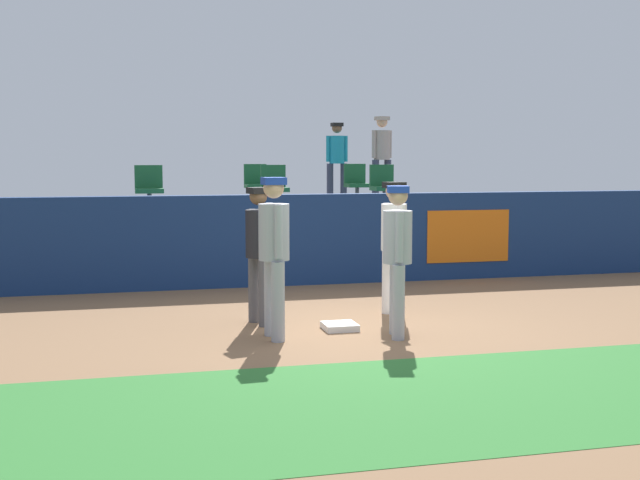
# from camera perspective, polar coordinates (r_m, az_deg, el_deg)

# --- Properties ---
(ground_plane) EXTENTS (60.00, 60.00, 0.00)m
(ground_plane) POSITION_cam_1_polar(r_m,az_deg,el_deg) (9.88, 2.27, -6.40)
(ground_plane) COLOR #846042
(grass_foreground_strip) EXTENTS (18.00, 2.80, 0.01)m
(grass_foreground_strip) POSITION_cam_1_polar(r_m,az_deg,el_deg) (7.26, 8.69, -10.94)
(grass_foreground_strip) COLOR #2D722D
(grass_foreground_strip) RESTS_ON ground_plane
(first_base) EXTENTS (0.40, 0.40, 0.08)m
(first_base) POSITION_cam_1_polar(r_m,az_deg,el_deg) (9.93, 1.40, -6.09)
(first_base) COLOR white
(first_base) RESTS_ON ground_plane
(player_fielder_home) EXTENTS (0.39, 0.57, 1.77)m
(player_fielder_home) POSITION_cam_1_polar(r_m,az_deg,el_deg) (10.72, 5.20, 0.08)
(player_fielder_home) COLOR white
(player_fielder_home) RESTS_ON ground_plane
(player_runner_visitor) EXTENTS (0.38, 0.52, 1.87)m
(player_runner_visitor) POSITION_cam_1_polar(r_m,az_deg,el_deg) (9.31, -3.25, -0.41)
(player_runner_visitor) COLOR #9EA3AD
(player_runner_visitor) RESTS_ON ground_plane
(player_coach_visitor) EXTENTS (0.41, 0.48, 1.77)m
(player_coach_visitor) POSITION_cam_1_polar(r_m,az_deg,el_deg) (9.43, 5.47, -0.70)
(player_coach_visitor) COLOR #9EA3AD
(player_coach_visitor) RESTS_ON ground_plane
(player_umpire) EXTENTS (0.40, 0.47, 1.72)m
(player_umpire) POSITION_cam_1_polar(r_m,az_deg,el_deg) (10.14, -4.33, -0.38)
(player_umpire) COLOR #4C4C51
(player_umpire) RESTS_ON ground_plane
(field_wall) EXTENTS (18.00, 0.26, 1.49)m
(field_wall) POSITION_cam_1_polar(r_m,az_deg,el_deg) (13.29, -2.08, 0.02)
(field_wall) COLOR navy
(field_wall) RESTS_ON ground_plane
(bleacher_platform) EXTENTS (18.00, 4.80, 1.12)m
(bleacher_platform) POSITION_cam_1_polar(r_m,az_deg,el_deg) (15.82, -4.05, 0.26)
(bleacher_platform) COLOR #59595E
(bleacher_platform) RESTS_ON ground_plane
(seat_back_right) EXTENTS (0.46, 0.44, 0.84)m
(seat_back_right) POSITION_cam_1_polar(r_m,az_deg,el_deg) (16.88, 2.56, 4.12)
(seat_back_right) COLOR #4C4C51
(seat_back_right) RESTS_ON bleacher_platform
(seat_back_center) EXTENTS (0.46, 0.44, 0.84)m
(seat_back_center) POSITION_cam_1_polar(r_m,az_deg,el_deg) (16.41, -4.50, 4.06)
(seat_back_center) COLOR #4C4C51
(seat_back_center) RESTS_ON bleacher_platform
(seat_front_left) EXTENTS (0.48, 0.44, 0.84)m
(seat_front_left) POSITION_cam_1_polar(r_m,az_deg,el_deg) (14.40, -11.92, 3.71)
(seat_front_left) COLOR #4C4C51
(seat_front_left) RESTS_ON bleacher_platform
(seat_front_right) EXTENTS (0.46, 0.44, 0.84)m
(seat_front_right) POSITION_cam_1_polar(r_m,az_deg,el_deg) (15.17, 4.48, 3.91)
(seat_front_right) COLOR #4C4C51
(seat_front_right) RESTS_ON bleacher_platform
(seat_front_center) EXTENTS (0.45, 0.44, 0.84)m
(seat_front_center) POSITION_cam_1_polar(r_m,az_deg,el_deg) (14.64, -3.22, 3.85)
(seat_front_center) COLOR #4C4C51
(seat_front_center) RESTS_ON bleacher_platform
(spectator_hooded) EXTENTS (0.48, 0.33, 1.71)m
(spectator_hooded) POSITION_cam_1_polar(r_m,az_deg,el_deg) (17.54, 1.20, 5.89)
(spectator_hooded) COLOR #33384C
(spectator_hooded) RESTS_ON bleacher_platform
(spectator_capped) EXTENTS (0.50, 0.45, 1.87)m
(spectator_capped) POSITION_cam_1_polar(r_m,az_deg,el_deg) (18.06, 4.36, 6.16)
(spectator_capped) COLOR #33384C
(spectator_capped) RESTS_ON bleacher_platform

